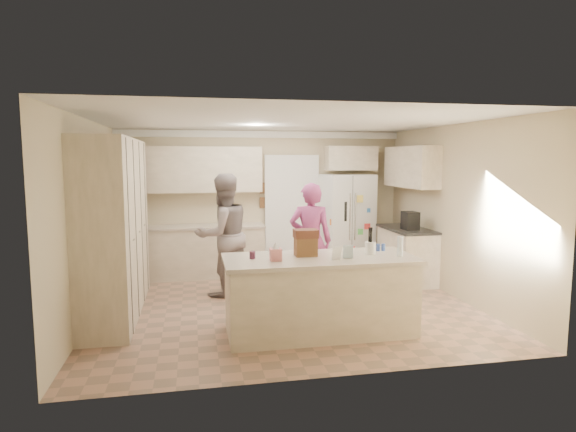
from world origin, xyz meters
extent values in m
cube|color=#9F755D|center=(0.00, 0.00, -0.01)|extent=(5.20, 4.60, 0.02)
cube|color=white|center=(0.00, 0.00, 2.61)|extent=(5.20, 4.60, 0.02)
cube|color=beige|center=(0.00, 2.31, 1.30)|extent=(5.20, 0.02, 2.60)
cube|color=beige|center=(0.00, -2.31, 1.30)|extent=(5.20, 0.02, 2.60)
cube|color=beige|center=(-2.61, 0.00, 1.30)|extent=(0.02, 4.60, 2.60)
cube|color=beige|center=(2.61, 0.00, 1.30)|extent=(0.02, 4.60, 2.60)
cube|color=white|center=(0.00, 2.26, 2.53)|extent=(5.20, 0.08, 0.12)
cube|color=beige|center=(-2.30, 0.20, 1.18)|extent=(0.60, 2.60, 2.35)
cube|color=beige|center=(-1.15, 2.00, 0.44)|extent=(2.20, 0.60, 0.88)
cube|color=beige|center=(-1.15, 1.99, 0.90)|extent=(2.24, 0.63, 0.04)
cube|color=beige|center=(-1.15, 2.12, 1.90)|extent=(2.20, 0.35, 0.80)
cube|color=black|center=(0.55, 2.28, 1.05)|extent=(0.90, 0.06, 2.10)
cube|color=white|center=(0.55, 2.24, 1.05)|extent=(1.02, 0.03, 2.22)
cube|color=brown|center=(0.02, 2.27, 1.55)|extent=(0.15, 0.02, 0.20)
cube|color=brown|center=(0.02, 2.27, 1.28)|extent=(0.15, 0.02, 0.20)
cube|color=white|center=(1.54, 2.03, 0.90)|extent=(1.00, 0.83, 1.80)
cube|color=gray|center=(1.54, 1.67, 0.90)|extent=(0.02, 0.02, 1.78)
cube|color=black|center=(1.32, 1.66, 1.15)|extent=(0.22, 0.03, 0.35)
cylinder|color=silver|center=(1.49, 1.66, 1.05)|extent=(0.02, 0.02, 0.85)
cylinder|color=silver|center=(1.59, 1.66, 1.05)|extent=(0.02, 0.02, 0.85)
cube|color=beige|center=(1.65, 2.12, 2.10)|extent=(0.95, 0.35, 0.45)
cube|color=beige|center=(2.30, 1.00, 0.44)|extent=(0.60, 1.20, 0.88)
cube|color=#2D2B28|center=(2.29, 1.00, 0.90)|extent=(0.63, 1.24, 0.04)
cube|color=beige|center=(2.43, 1.20, 1.95)|extent=(0.35, 1.50, 0.70)
cube|color=black|center=(2.25, 0.80, 1.07)|extent=(0.22, 0.28, 0.30)
cube|color=beige|center=(0.20, -1.10, 0.44)|extent=(2.20, 0.90, 0.88)
cube|color=beige|center=(0.20, -1.10, 0.90)|extent=(2.28, 0.96, 0.05)
cylinder|color=white|center=(0.85, -1.05, 1.00)|extent=(0.13, 0.13, 0.15)
cube|color=#E37F81|center=(-0.35, -1.20, 1.00)|extent=(0.13, 0.13, 0.14)
cone|color=white|center=(-0.35, -1.20, 1.10)|extent=(0.08, 0.08, 0.08)
cube|color=brown|center=(0.05, -1.00, 1.04)|extent=(0.26, 0.18, 0.22)
cube|color=#592D1E|center=(0.05, -1.00, 1.20)|extent=(0.28, 0.20, 0.10)
cylinder|color=#59263F|center=(-0.60, -1.05, 0.97)|extent=(0.07, 0.07, 0.09)
cube|color=white|center=(0.35, -1.30, 1.01)|extent=(0.12, 0.06, 0.16)
cube|color=silver|center=(0.50, -1.25, 1.01)|extent=(0.12, 0.05, 0.16)
cylinder|color=silver|center=(1.15, -1.25, 1.04)|extent=(0.07, 0.07, 0.24)
cylinder|color=#2F4A98|center=(1.02, -0.88, 0.97)|extent=(0.05, 0.05, 0.09)
cylinder|color=#2F4A98|center=(1.09, -0.88, 0.97)|extent=(0.05, 0.05, 0.09)
imported|color=gray|center=(-0.83, 0.75, 0.93)|extent=(1.12, 1.03, 1.87)
imported|color=#B33C7F|center=(0.45, 0.37, 0.87)|extent=(0.73, 0.58, 1.74)
camera|label=1|loc=(-1.26, -6.54, 2.08)|focal=30.00mm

